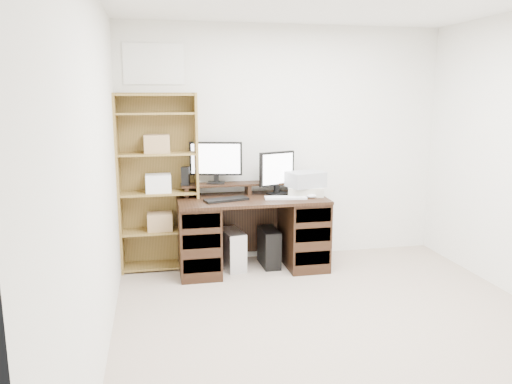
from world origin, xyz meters
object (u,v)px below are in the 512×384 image
object	(u,v)px
monitor_wide	(216,160)
tower_silver	(232,249)
bookshelf	(158,181)
printer	(305,191)
monitor_small	(277,171)
desk	(252,232)
tower_black	(269,247)

from	to	relation	value
monitor_wide	tower_silver	size ratio (longest dim) A/B	1.34
bookshelf	printer	bearing A→B (deg)	-7.61
monitor_small	printer	world-z (taller)	monitor_small
tower_silver	bookshelf	xyz separation A→B (m)	(-0.73, 0.18, 0.72)
monitor_wide	printer	size ratio (longest dim) A/B	1.49
desk	printer	bearing A→B (deg)	1.27
printer	tower_silver	size ratio (longest dim) A/B	0.90
printer	tower_silver	bearing A→B (deg)	-167.94
tower_black	desk	bearing A→B (deg)	-168.53
printer	tower_black	size ratio (longest dim) A/B	0.90
monitor_wide	bookshelf	bearing A→B (deg)	-164.32
monitor_wide	desk	bearing A→B (deg)	-21.88
monitor_small	tower_silver	size ratio (longest dim) A/B	1.12
printer	tower_black	xyz separation A→B (m)	(-0.38, 0.03, -0.60)
bookshelf	tower_black	bearing A→B (deg)	-8.58
desk	tower_silver	world-z (taller)	desk
monitor_small	printer	distance (m)	0.36
printer	tower_silver	world-z (taller)	printer
printer	tower_silver	distance (m)	0.97
monitor_small	tower_silver	distance (m)	0.94
tower_black	bookshelf	xyz separation A→B (m)	(-1.12, 0.17, 0.72)
printer	bookshelf	xyz separation A→B (m)	(-1.50, 0.20, 0.12)
desk	printer	world-z (taller)	printer
monitor_small	bookshelf	world-z (taller)	bookshelf
tower_silver	bookshelf	distance (m)	1.04
desk	monitor_small	distance (m)	0.68
monitor_wide	printer	world-z (taller)	monitor_wide
tower_silver	bookshelf	bearing A→B (deg)	156.74
tower_silver	tower_black	world-z (taller)	tower_silver
monitor_small	tower_black	distance (m)	0.81
tower_silver	monitor_small	bearing A→B (deg)	-0.55
bookshelf	monitor_small	bearing A→B (deg)	-4.78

